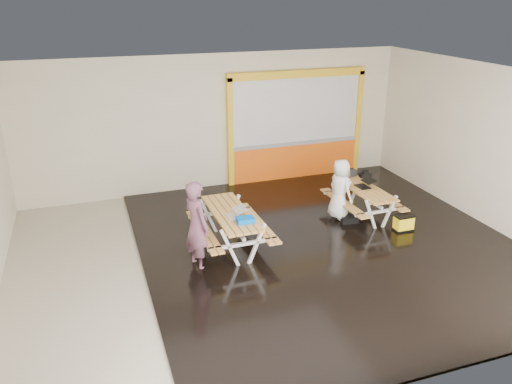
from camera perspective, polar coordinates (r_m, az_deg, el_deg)
name	(u,v)px	position (r m, az deg, el deg)	size (l,w,h in m)	color
room	(272,172)	(9.54, 1.76, 2.31)	(10.02, 8.02, 3.52)	#BAB09D
deck	(327,243)	(10.70, 7.96, -5.74)	(7.50, 7.98, 0.05)	black
kiosk	(296,128)	(13.92, 4.53, 7.15)	(3.88, 0.16, 3.00)	orange
picnic_table_left	(231,221)	(10.20, -2.83, -3.23)	(1.42, 2.06, 0.82)	tan
picnic_table_right	(363,195)	(11.87, 11.96, -0.30)	(1.31, 1.88, 0.74)	tan
person_left	(197,226)	(9.49, -6.65, -3.78)	(0.64, 0.42, 1.75)	#694053
person_right	(340,189)	(11.54, 9.44, 0.33)	(0.68, 0.44, 1.38)	white
laptop_left	(235,214)	(9.91, -2.34, -2.43)	(0.41, 0.38, 0.16)	silver
laptop_right	(365,184)	(11.86, 12.12, 0.84)	(0.42, 0.37, 0.17)	black
blue_pouch	(245,220)	(9.65, -1.21, -3.16)	(0.33, 0.23, 0.10)	blue
toolbox	(349,173)	(12.45, 10.43, 2.09)	(0.38, 0.25, 0.20)	black
backpack	(365,180)	(12.52, 12.11, 1.37)	(0.28, 0.19, 0.44)	black
dark_case	(349,219)	(11.66, 10.38, -2.98)	(0.38, 0.28, 0.14)	black
fluke_bag	(404,223)	(11.49, 16.24, -3.36)	(0.41, 0.27, 0.35)	black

